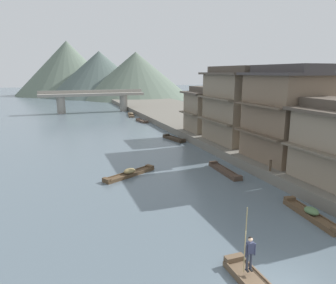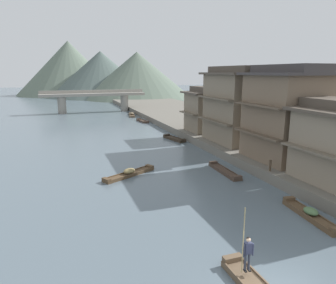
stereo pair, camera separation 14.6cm
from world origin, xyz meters
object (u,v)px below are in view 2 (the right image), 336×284
at_px(boat_midriver_upstream, 129,173).
at_px(house_waterfront_tall, 232,105).
at_px(boat_moored_second, 224,171).
at_px(stone_bridge, 94,98).
at_px(boat_moored_third, 143,121).
at_px(house_waterfront_second, 285,114).
at_px(house_waterfront_narrow, 207,109).
at_px(boat_moored_far, 174,139).
at_px(boat_midriver_drifting, 310,215).
at_px(mooring_post_dock_mid, 270,166).
at_px(boatman_person, 247,250).
at_px(boat_moored_nearest, 132,115).

relative_size(boat_midriver_upstream, house_waterfront_tall, 0.59).
relative_size(boat_moored_second, stone_bridge, 0.21).
xyz_separation_m(boat_moored_third, house_waterfront_second, (5.06, -31.84, 5.08)).
relative_size(house_waterfront_second, stone_bridge, 0.37).
distance_m(boat_moored_third, house_waterfront_narrow, 17.52).
distance_m(boat_moored_far, boat_midriver_drifting, 24.52).
xyz_separation_m(boat_moored_second, house_waterfront_tall, (5.12, 7.58, 5.08)).
height_order(house_waterfront_second, house_waterfront_tall, same).
bearing_deg(boat_midriver_upstream, boat_midriver_drifting, -53.29).
height_order(house_waterfront_tall, mooring_post_dock_mid, house_waterfront_tall).
xyz_separation_m(boat_moored_second, house_waterfront_second, (5.80, -0.58, 5.08)).
bearing_deg(boat_moored_third, stone_bridge, 110.75).
xyz_separation_m(boat_moored_far, house_waterfront_second, (5.09, -15.29, 5.08)).
bearing_deg(boat_midriver_drifting, boat_midriver_upstream, 126.71).
xyz_separation_m(boatman_person, boat_midriver_upstream, (-1.66, 15.69, -1.30)).
bearing_deg(boat_moored_far, boat_moored_nearest, 89.89).
bearing_deg(boat_moored_nearest, house_waterfront_second, -82.93).
distance_m(house_waterfront_second, stone_bridge, 50.83).
relative_size(boatman_person, boat_moored_second, 0.61).
height_order(boat_moored_second, stone_bridge, stone_bridge).
distance_m(boat_moored_far, house_waterfront_narrow, 6.24).
height_order(boat_moored_far, boat_midriver_drifting, boat_midriver_drifting).
bearing_deg(mooring_post_dock_mid, boat_moored_third, 92.68).
distance_m(boat_moored_third, house_waterfront_tall, 24.61).
relative_size(house_waterfront_narrow, stone_bridge, 0.27).
xyz_separation_m(boat_moored_far, stone_bridge, (-6.64, 34.12, 3.09)).
bearing_deg(boat_midriver_drifting, boat_moored_far, 89.55).
height_order(boat_moored_nearest, house_waterfront_tall, house_waterfront_tall).
relative_size(boat_moored_nearest, boat_moored_far, 1.33).
xyz_separation_m(house_waterfront_tall, house_waterfront_narrow, (0.55, 7.30, -1.28)).
xyz_separation_m(boat_moored_nearest, house_waterfront_tall, (4.36, -32.49, 4.99)).
relative_size(house_waterfront_tall, house_waterfront_narrow, 1.40).
distance_m(boat_moored_far, stone_bridge, 34.90).
xyz_separation_m(house_waterfront_tall, mooring_post_dock_mid, (-2.76, -10.92, -3.83)).
bearing_deg(boat_moored_third, boatman_person, -99.44).
bearing_deg(house_waterfront_narrow, boatman_person, -113.53).
height_order(boat_moored_far, house_waterfront_tall, house_waterfront_tall).
xyz_separation_m(house_waterfront_second, house_waterfront_narrow, (-0.13, 15.46, -1.28)).
bearing_deg(boat_midriver_upstream, stone_bridge, 87.00).
bearing_deg(mooring_post_dock_mid, boat_moored_second, 125.18).
relative_size(boatman_person, boat_midriver_drifting, 0.63).
bearing_deg(boat_midriver_drifting, house_waterfront_tall, 75.17).
height_order(boat_midriver_drifting, house_waterfront_tall, house_waterfront_tall).
distance_m(boatman_person, boat_midriver_drifting, 8.25).
xyz_separation_m(boatman_person, boat_moored_third, (7.45, 44.82, -1.36)).
bearing_deg(boat_midriver_drifting, boat_moored_third, 89.70).
distance_m(boat_moored_third, stone_bridge, 19.05).
bearing_deg(boat_moored_second, boat_moored_third, 88.65).
height_order(boat_midriver_upstream, house_waterfront_tall, house_waterfront_tall).
bearing_deg(house_waterfront_narrow, mooring_post_dock_mid, -100.30).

